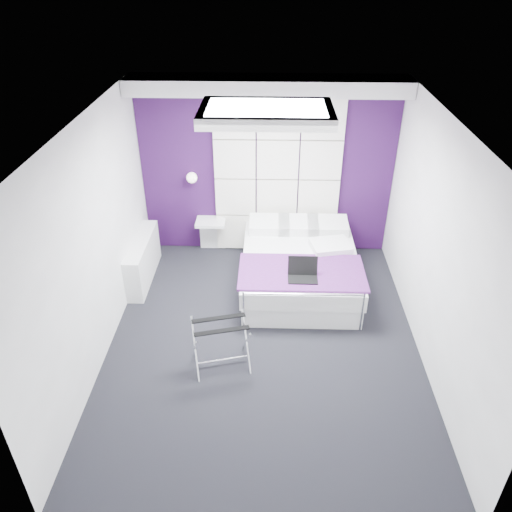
{
  "coord_description": "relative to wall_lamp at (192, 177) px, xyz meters",
  "views": [
    {
      "loc": [
        0.05,
        -4.46,
        3.98
      ],
      "look_at": [
        -0.1,
        0.35,
        0.98
      ],
      "focal_mm": 35.0,
      "sensor_mm": 36.0,
      "label": 1
    }
  ],
  "objects": [
    {
      "name": "wall_right",
      "position": [
        2.85,
        -2.06,
        0.08
      ],
      "size": [
        0.0,
        4.4,
        4.4
      ],
      "primitive_type": "plane",
      "rotation": [
        1.57,
        0.0,
        -1.57
      ],
      "color": "silver",
      "rests_on": "floor"
    },
    {
      "name": "wall_left",
      "position": [
        -0.75,
        -2.06,
        0.08
      ],
      "size": [
        0.0,
        4.4,
        4.4
      ],
      "primitive_type": "plane",
      "rotation": [
        1.57,
        0.0,
        1.57
      ],
      "color": "silver",
      "rests_on": "floor"
    },
    {
      "name": "wall_lamp",
      "position": [
        0.0,
        0.0,
        0.0
      ],
      "size": [
        0.15,
        0.15,
        0.15
      ],
      "primitive_type": "sphere",
      "color": "white",
      "rests_on": "wall_back"
    },
    {
      "name": "nightstand",
      "position": [
        0.23,
        -0.04,
        -0.7
      ],
      "size": [
        0.43,
        0.33,
        0.05
      ],
      "primitive_type": "cube",
      "color": "white",
      "rests_on": "wall_back"
    },
    {
      "name": "laptop",
      "position": [
        1.51,
        -1.45,
        -0.63
      ],
      "size": [
        0.36,
        0.26,
        0.26
      ],
      "rotation": [
        0.0,
        0.0,
        -0.01
      ],
      "color": "black",
      "rests_on": "bed"
    },
    {
      "name": "soffit",
      "position": [
        1.05,
        -0.11,
        1.28
      ],
      "size": [
        3.58,
        0.5,
        0.2
      ],
      "primitive_type": "cube",
      "color": "white",
      "rests_on": "wall_back"
    },
    {
      "name": "luggage_rack",
      "position": [
        0.59,
        -2.43,
        -0.93
      ],
      "size": [
        0.59,
        0.43,
        0.58
      ],
      "rotation": [
        0.0,
        0.0,
        0.25
      ],
      "color": "silver",
      "rests_on": "floor"
    },
    {
      "name": "wall_back",
      "position": [
        1.05,
        0.14,
        0.08
      ],
      "size": [
        3.6,
        0.0,
        3.6
      ],
      "primitive_type": "plane",
      "rotation": [
        1.57,
        0.0,
        0.0
      ],
      "color": "silver",
      "rests_on": "floor"
    },
    {
      "name": "bed",
      "position": [
        1.51,
        -0.87,
        -0.94
      ],
      "size": [
        1.57,
        1.89,
        0.67
      ],
      "color": "white",
      "rests_on": "floor"
    },
    {
      "name": "ceiling",
      "position": [
        1.05,
        -2.06,
        1.38
      ],
      "size": [
        4.4,
        4.4,
        0.0
      ],
      "primitive_type": "plane",
      "rotation": [
        3.14,
        0.0,
        0.0
      ],
      "color": "white",
      "rests_on": "wall_back"
    },
    {
      "name": "skylight",
      "position": [
        1.05,
        -1.46,
        1.33
      ],
      "size": [
        1.36,
        0.86,
        0.12
      ],
      "primitive_type": null,
      "color": "white",
      "rests_on": "ceiling"
    },
    {
      "name": "floor",
      "position": [
        1.05,
        -2.06,
        -1.22
      ],
      "size": [
        4.4,
        4.4,
        0.0
      ],
      "primitive_type": "plane",
      "color": "black",
      "rests_on": "ground"
    },
    {
      "name": "radiator",
      "position": [
        -0.64,
        -0.76,
        -0.92
      ],
      "size": [
        0.22,
        1.2,
        0.6
      ],
      "primitive_type": "cube",
      "color": "white",
      "rests_on": "floor"
    },
    {
      "name": "accent_wall",
      "position": [
        1.05,
        0.13,
        0.08
      ],
      "size": [
        3.58,
        0.02,
        2.58
      ],
      "primitive_type": "cube",
      "color": "#2B0D3A",
      "rests_on": "wall_back"
    },
    {
      "name": "headboard",
      "position": [
        1.2,
        0.08,
        -0.05
      ],
      "size": [
        1.8,
        0.08,
        2.3
      ],
      "primitive_type": null,
      "color": "white",
      "rests_on": "wall_back"
    }
  ]
}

